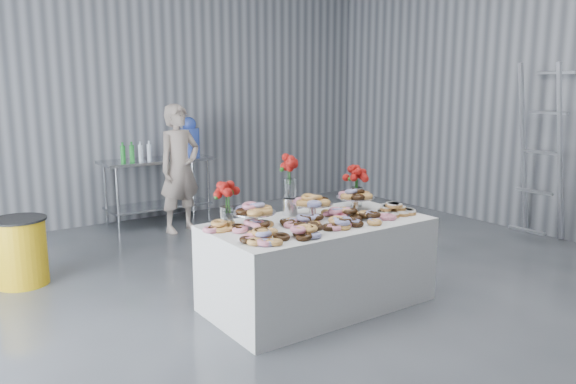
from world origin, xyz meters
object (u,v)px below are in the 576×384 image
at_px(prep_table, 158,179).
at_px(trash_barrel, 21,251).
at_px(water_jug, 189,139).
at_px(person, 180,169).
at_px(display_table, 318,264).
at_px(stepladder, 541,152).

distance_m(prep_table, trash_barrel, 2.59).
distance_m(water_jug, person, 0.79).
height_order(display_table, stepladder, stepladder).
bearing_deg(display_table, prep_table, 89.47).
bearing_deg(water_jug, display_table, -98.39).
bearing_deg(person, prep_table, 85.37).
distance_m(prep_table, person, 0.62).
height_order(prep_table, trash_barrel, prep_table).
bearing_deg(person, water_jug, 42.11).
relative_size(display_table, water_jug, 3.43).
distance_m(display_table, person, 3.07).
relative_size(trash_barrel, stepladder, 0.30).
height_order(person, stepladder, stepladder).
distance_m(trash_barrel, stepladder, 5.95).
distance_m(display_table, stepladder, 3.64).
distance_m(water_jug, trash_barrel, 3.10).
distance_m(person, trash_barrel, 2.39).
height_order(display_table, person, person).
xyz_separation_m(water_jug, stepladder, (3.03, -3.49, -0.06)).
bearing_deg(water_jug, person, -126.30).
height_order(trash_barrel, stepladder, stepladder).
relative_size(water_jug, trash_barrel, 0.84).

